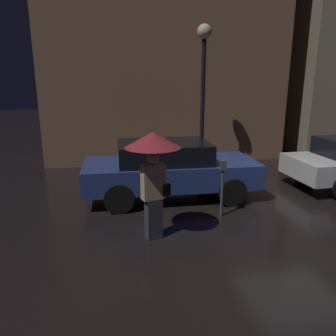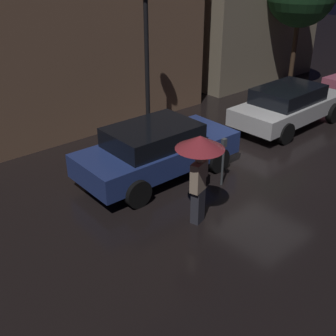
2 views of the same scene
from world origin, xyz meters
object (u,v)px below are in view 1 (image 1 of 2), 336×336
pedestrian_with_umbrella (153,156)px  parking_meter (222,182)px  parked_car_blue (169,168)px  street_lamp_near (203,69)px

pedestrian_with_umbrella → parking_meter: (1.65, 0.79, -0.85)m
parking_meter → parked_car_blue: bearing=122.4°
street_lamp_near → parked_car_blue: bearing=-123.4°
pedestrian_with_umbrella → street_lamp_near: (2.22, 4.59, 1.71)m
parked_car_blue → street_lamp_near: (1.52, 2.30, 2.58)m
pedestrian_with_umbrella → parked_car_blue: bearing=56.5°
parked_car_blue → pedestrian_with_umbrella: pedestrian_with_umbrella is taller
street_lamp_near → parking_meter: bearing=-98.5°
pedestrian_with_umbrella → parking_meter: size_ratio=1.61×
pedestrian_with_umbrella → street_lamp_near: bearing=47.7°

